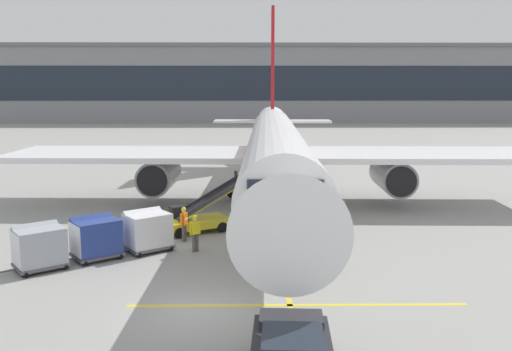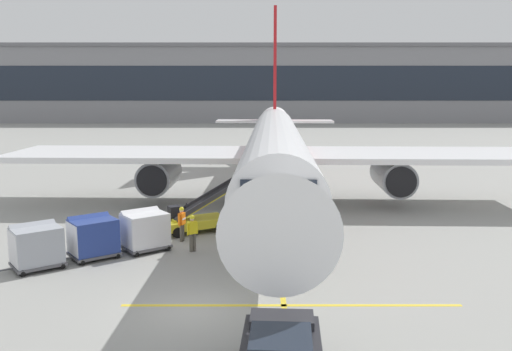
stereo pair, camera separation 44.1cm
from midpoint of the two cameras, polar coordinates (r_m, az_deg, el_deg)
ground_plane at (r=19.59m, az=-6.70°, el=-13.69°), size 600.00×600.00×0.00m
parked_airplane at (r=35.89m, az=1.68°, el=2.90°), size 34.61×44.01×14.86m
belt_loader at (r=29.27m, az=-6.30°, el=-4.11°), size 5.23×3.59×3.10m
baggage_cart_lead at (r=26.26m, az=-11.71°, el=-5.54°), size 2.67×2.48×1.91m
baggage_cart_second at (r=25.64m, az=-16.80°, el=-6.11°), size 2.67×2.48×1.91m
baggage_cart_third at (r=24.97m, az=-22.06°, el=-6.81°), size 2.67×2.48×1.91m
ground_crew_by_loader at (r=27.46m, az=-7.94°, el=-4.79°), size 0.35×0.55×1.74m
ground_crew_by_carts at (r=25.71m, az=-6.82°, el=-5.73°), size 0.48×0.42×1.74m
safety_cone_engine_keepout at (r=31.72m, az=-11.75°, el=-4.15°), size 0.67×0.67×0.76m
apron_guidance_line_lead_in at (r=35.64m, az=1.23°, el=-3.08°), size 0.20×110.00×0.01m
apron_guidance_line_stop_bar at (r=19.88m, az=3.68°, el=-13.28°), size 12.00×0.20×0.01m
terminal_building at (r=122.12m, az=4.92°, el=9.46°), size 136.54×15.74×16.33m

